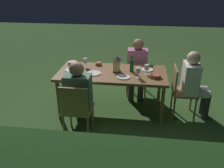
# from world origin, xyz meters

# --- Properties ---
(ground_plane) EXTENTS (16.00, 16.00, 0.00)m
(ground_plane) POSITION_xyz_m (0.00, 0.00, 0.00)
(ground_plane) COLOR #385B28
(dining_table) EXTENTS (1.83, 0.87, 0.74)m
(dining_table) POSITION_xyz_m (0.00, 0.00, 0.69)
(dining_table) COLOR brown
(dining_table) RESTS_ON ground
(chair_head_near) EXTENTS (0.40, 0.42, 0.87)m
(chair_head_near) POSITION_xyz_m (-1.16, 0.00, 0.49)
(chair_head_near) COLOR #937047
(chair_head_near) RESTS_ON ground
(person_in_cream) EXTENTS (0.48, 0.38, 1.15)m
(person_in_cream) POSITION_xyz_m (-1.36, 0.00, 0.64)
(person_in_cream) COLOR white
(person_in_cream) RESTS_ON ground
(chair_side_right_b) EXTENTS (0.42, 0.40, 0.87)m
(chair_side_right_b) POSITION_xyz_m (0.41, 0.83, 0.49)
(chair_side_right_b) COLOR #937047
(chair_side_right_b) RESTS_ON ground
(person_in_green) EXTENTS (0.38, 0.47, 1.15)m
(person_in_green) POSITION_xyz_m (0.41, 0.63, 0.64)
(person_in_green) COLOR #4C7A5B
(person_in_green) RESTS_ON ground
(chair_side_left_a) EXTENTS (0.42, 0.40, 0.87)m
(chair_side_left_a) POSITION_xyz_m (-0.41, -0.83, 0.49)
(chair_side_left_a) COLOR #937047
(chair_side_left_a) RESTS_ON ground
(person_in_pink) EXTENTS (0.38, 0.47, 1.15)m
(person_in_pink) POSITION_xyz_m (-0.41, -0.63, 0.64)
(person_in_pink) COLOR #C675A3
(person_in_pink) RESTS_ON ground
(lantern_centerpiece) EXTENTS (0.15, 0.15, 0.27)m
(lantern_centerpiece) POSITION_xyz_m (-0.07, -0.03, 0.89)
(lantern_centerpiece) COLOR black
(lantern_centerpiece) RESTS_ON dining_table
(green_bottle_on_table) EXTENTS (0.07, 0.07, 0.29)m
(green_bottle_on_table) POSITION_xyz_m (-0.33, -0.07, 0.85)
(green_bottle_on_table) COLOR #195128
(green_bottle_on_table) RESTS_ON dining_table
(wine_glass_a) EXTENTS (0.08, 0.08, 0.17)m
(wine_glass_a) POSITION_xyz_m (-0.44, 0.19, 0.86)
(wine_glass_a) COLOR silver
(wine_glass_a) RESTS_ON dining_table
(wine_glass_b) EXTENTS (0.08, 0.08, 0.17)m
(wine_glass_b) POSITION_xyz_m (0.47, 0.20, 0.86)
(wine_glass_b) COLOR silver
(wine_glass_b) RESTS_ON dining_table
(wine_glass_c) EXTENTS (0.08, 0.08, 0.17)m
(wine_glass_c) POSITION_xyz_m (-0.57, 0.03, 0.86)
(wine_glass_c) COLOR silver
(wine_glass_c) RESTS_ON dining_table
(wine_glass_d) EXTENTS (0.08, 0.08, 0.17)m
(wine_glass_d) POSITION_xyz_m (0.49, -0.17, 0.86)
(wine_glass_d) COLOR silver
(wine_glass_d) RESTS_ON dining_table
(plate_a) EXTENTS (0.22, 0.22, 0.01)m
(plate_a) POSITION_xyz_m (-0.21, 0.21, 0.75)
(plate_a) COLOR white
(plate_a) RESTS_ON dining_table
(plate_b) EXTENTS (0.24, 0.24, 0.01)m
(plate_b) POSITION_xyz_m (0.29, 0.11, 0.75)
(plate_b) COLOR white
(plate_b) RESTS_ON dining_table
(plate_c) EXTENTS (0.21, 0.21, 0.01)m
(plate_c) POSITION_xyz_m (-0.59, -0.17, 0.75)
(plate_c) COLOR white
(plate_c) RESTS_ON dining_table
(plate_d) EXTENTS (0.21, 0.21, 0.01)m
(plate_d) POSITION_xyz_m (0.71, 0.01, 0.75)
(plate_d) COLOR silver
(plate_d) RESTS_ON dining_table
(bowl_olives) EXTENTS (0.16, 0.16, 0.06)m
(bowl_olives) POSITION_xyz_m (0.76, -0.27, 0.77)
(bowl_olives) COLOR #BCAD8E
(bowl_olives) RESTS_ON dining_table
(bowl_bread) EXTENTS (0.16, 0.16, 0.05)m
(bowl_bread) POSITION_xyz_m (-0.72, 0.15, 0.77)
(bowl_bread) COLOR #9E5138
(bowl_bread) RESTS_ON dining_table
(bowl_salad) EXTENTS (0.11, 0.11, 0.05)m
(bowl_salad) POSITION_xyz_m (0.28, -0.30, 0.77)
(bowl_salad) COLOR #9E5138
(bowl_salad) RESTS_ON dining_table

